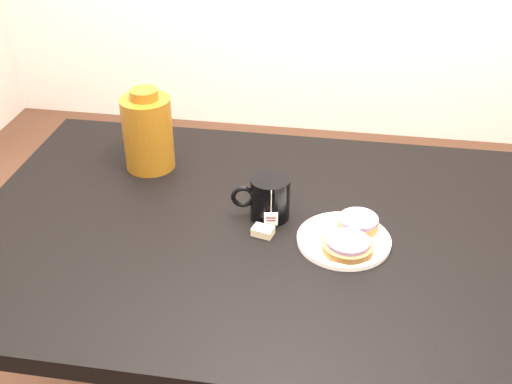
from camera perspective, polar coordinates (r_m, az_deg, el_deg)
table at (r=1.47m, az=2.28°, el=-5.92°), size 1.40×0.90×0.75m
plate at (r=1.38m, az=7.81°, el=-4.19°), size 0.20×0.20×0.01m
bagel_back at (r=1.41m, az=9.08°, el=-2.71°), size 0.12×0.12×0.03m
bagel_front at (r=1.34m, az=8.17°, el=-4.73°), size 0.13×0.13×0.03m
mug at (r=1.43m, az=1.16°, el=-0.53°), size 0.14×0.10×0.10m
teabag_pouch at (r=1.39m, az=0.62°, el=-3.50°), size 0.05×0.04×0.02m
bagel_package at (r=1.63m, az=-9.59°, el=5.28°), size 0.15×0.15×0.21m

